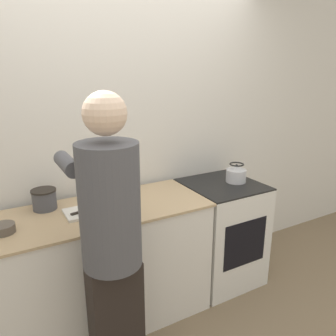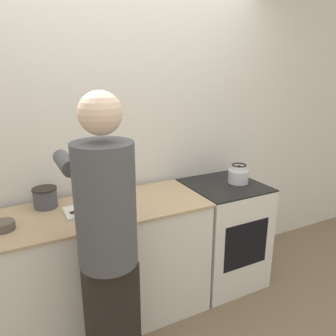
% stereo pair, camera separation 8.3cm
% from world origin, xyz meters
% --- Properties ---
extents(ground_plane, '(12.00, 12.00, 0.00)m').
position_xyz_m(ground_plane, '(0.00, 0.00, 0.00)').
color(ground_plane, '#7A664C').
extents(wall_back, '(8.00, 0.05, 2.60)m').
position_xyz_m(wall_back, '(0.00, 0.69, 1.30)').
color(wall_back, silver).
rests_on(wall_back, ground_plane).
extents(counter, '(1.54, 0.63, 0.90)m').
position_xyz_m(counter, '(-0.31, 0.30, 0.45)').
color(counter, silver).
rests_on(counter, ground_plane).
extents(oven, '(0.60, 0.63, 0.90)m').
position_xyz_m(oven, '(0.77, 0.31, 0.45)').
color(oven, silver).
rests_on(oven, ground_plane).
extents(person, '(0.36, 0.60, 1.73)m').
position_xyz_m(person, '(-0.41, -0.21, 0.95)').
color(person, black).
rests_on(person, ground_plane).
extents(cutting_board, '(0.29, 0.21, 0.02)m').
position_xyz_m(cutting_board, '(-0.40, 0.30, 0.91)').
color(cutting_board, silver).
rests_on(cutting_board, counter).
extents(knife, '(0.23, 0.07, 0.01)m').
position_xyz_m(knife, '(-0.40, 0.28, 0.92)').
color(knife, silver).
rests_on(knife, cutting_board).
extents(kettle, '(0.17, 0.17, 0.16)m').
position_xyz_m(kettle, '(0.90, 0.30, 0.97)').
color(kettle, silver).
rests_on(kettle, oven).
extents(bowl_prep, '(0.13, 0.13, 0.05)m').
position_xyz_m(bowl_prep, '(-0.91, 0.26, 0.93)').
color(bowl_prep, brown).
rests_on(bowl_prep, counter).
extents(canister_jar, '(0.17, 0.17, 0.14)m').
position_xyz_m(canister_jar, '(-0.63, 0.50, 0.97)').
color(canister_jar, '#4C4C51').
rests_on(canister_jar, counter).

